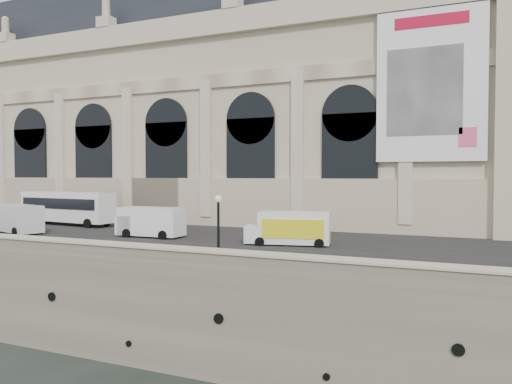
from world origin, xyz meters
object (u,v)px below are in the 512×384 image
Objects in this scene: van_b at (17,219)px; lamp_right at (218,231)px; box_truck at (290,229)px; van_c at (148,222)px; bus_left at (67,207)px.

van_b is 25.54m from lamp_right.
lamp_right reaches higher than box_truck.
box_truck is 1.59× the size of lamp_right.
van_c is at bearing 141.41° from lamp_right.
bus_left is at bearing 99.62° from van_b.
bus_left is 29.59m from lamp_right.
van_c is 0.88× the size of box_truck.
lamp_right is (24.55, -6.99, 0.74)m from van_b.
lamp_right is at bearing -15.89° from van_b.
box_truck is at bearing 0.91° from van_c.
van_b is at bearing -169.08° from van_c.
bus_left is at bearing 160.28° from van_c.
van_c reaches higher than box_truck.
van_b is 12.95m from van_c.
lamp_right reaches higher than van_b.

